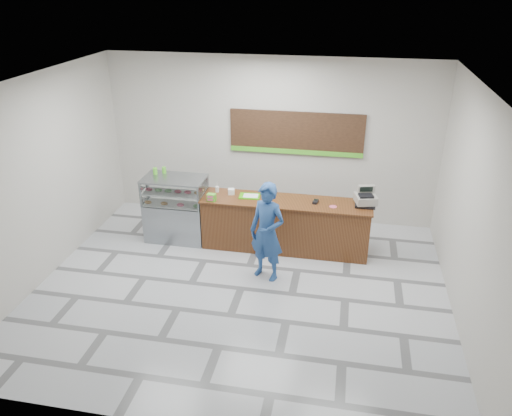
% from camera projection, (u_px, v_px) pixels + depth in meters
% --- Properties ---
extents(floor, '(7.00, 7.00, 0.00)m').
position_uv_depth(floor, '(241.00, 288.00, 8.64)').
color(floor, '#BBBCC0').
rests_on(floor, ground).
extents(back_wall, '(7.00, 0.00, 7.00)m').
position_uv_depth(back_wall, '(270.00, 140.00, 10.57)').
color(back_wall, beige).
rests_on(back_wall, floor).
extents(ceiling, '(7.00, 7.00, 0.00)m').
position_uv_depth(ceiling, '(238.00, 85.00, 7.16)').
color(ceiling, silver).
rests_on(ceiling, back_wall).
extents(sales_counter, '(3.26, 0.76, 1.03)m').
position_uv_depth(sales_counter, '(285.00, 225.00, 9.71)').
color(sales_counter, brown).
rests_on(sales_counter, floor).
extents(display_case, '(1.22, 0.72, 1.33)m').
position_uv_depth(display_case, '(176.00, 208.00, 10.02)').
color(display_case, gray).
rests_on(display_case, floor).
extents(menu_board, '(2.80, 0.06, 0.90)m').
position_uv_depth(menu_board, '(296.00, 134.00, 10.36)').
color(menu_board, black).
rests_on(menu_board, back_wall).
extents(cash_register, '(0.46, 0.47, 0.35)m').
position_uv_depth(cash_register, '(365.00, 198.00, 9.26)').
color(cash_register, black).
rests_on(cash_register, sales_counter).
extents(card_terminal, '(0.11, 0.19, 0.04)m').
position_uv_depth(card_terminal, '(315.00, 202.00, 9.40)').
color(card_terminal, black).
rests_on(card_terminal, sales_counter).
extents(serving_tray, '(0.42, 0.32, 0.02)m').
position_uv_depth(serving_tray, '(250.00, 196.00, 9.66)').
color(serving_tray, '#3ABC0A').
rests_on(serving_tray, sales_counter).
extents(napkin_box, '(0.15, 0.15, 0.11)m').
position_uv_depth(napkin_box, '(231.00, 191.00, 9.76)').
color(napkin_box, white).
rests_on(napkin_box, sales_counter).
extents(straw_cup, '(0.07, 0.07, 0.11)m').
position_uv_depth(straw_cup, '(217.00, 189.00, 9.86)').
color(straw_cup, silver).
rests_on(straw_cup, sales_counter).
extents(promo_box, '(0.17, 0.12, 0.14)m').
position_uv_depth(promo_box, '(212.00, 197.00, 9.46)').
color(promo_box, '#53C029').
rests_on(promo_box, sales_counter).
extents(donut_decal, '(0.14, 0.14, 0.00)m').
position_uv_depth(donut_decal, '(333.00, 207.00, 9.24)').
color(donut_decal, '#D8506D').
rests_on(donut_decal, sales_counter).
extents(green_cup_left, '(0.09, 0.09, 0.13)m').
position_uv_depth(green_cup_left, '(155.00, 171.00, 9.90)').
color(green_cup_left, '#53C029').
rests_on(green_cup_left, display_case).
extents(green_cup_right, '(0.08, 0.08, 0.13)m').
position_uv_depth(green_cup_right, '(164.00, 170.00, 9.96)').
color(green_cup_right, '#53C029').
rests_on(green_cup_right, display_case).
extents(customer, '(0.77, 0.64, 1.79)m').
position_uv_depth(customer, '(267.00, 232.00, 8.62)').
color(customer, '#254A87').
rests_on(customer, floor).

